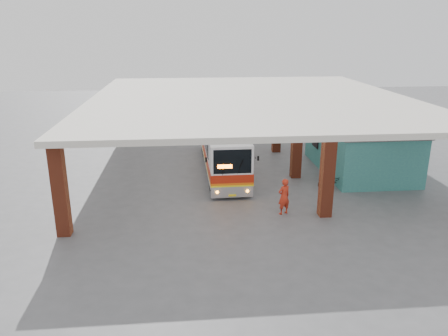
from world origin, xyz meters
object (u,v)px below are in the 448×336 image
coach_bus (222,146)px  red_chair (299,147)px  pedestrian (284,197)px  motorcycle (334,181)px

coach_bus → red_chair: (6.24, 3.89, -1.27)m
pedestrian → red_chair: pedestrian is taller
coach_bus → pedestrian: 7.92m
motorcycle → pedestrian: size_ratio=1.02×
pedestrian → coach_bus: bearing=-96.5°
coach_bus → motorcycle: (6.18, -4.26, -1.11)m
coach_bus → red_chair: 7.46m
red_chair → coach_bus: bearing=-160.9°
coach_bus → pedestrian: bearing=-72.5°
coach_bus → pedestrian: coach_bus is taller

